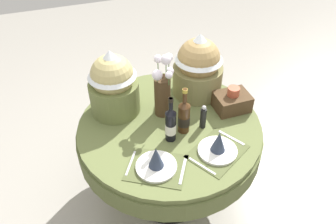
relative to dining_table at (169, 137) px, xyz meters
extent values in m
plane|color=#9E998E|center=(0.00, 0.00, -0.61)|extent=(8.00, 8.00, 0.00)
cylinder|color=#5B6638|center=(0.00, 0.00, 0.10)|extent=(1.22, 1.22, 0.04)
cylinder|color=#545D33|center=(0.00, 0.00, 0.01)|extent=(1.24, 1.24, 0.14)
cylinder|color=black|center=(0.00, 0.00, -0.25)|extent=(0.12, 0.12, 0.66)
cylinder|color=black|center=(0.00, 0.00, -0.59)|extent=(0.59, 0.59, 0.03)
cube|color=#4E562F|center=(-0.20, -0.33, 0.13)|extent=(0.43, 0.40, 0.00)
cylinder|color=white|center=(-0.20, -0.33, 0.14)|extent=(0.24, 0.24, 0.02)
cone|color=#2D384C|center=(-0.20, -0.33, 0.21)|extent=(0.09, 0.09, 0.14)
cube|color=silver|center=(-0.33, -0.25, 0.13)|extent=(0.11, 0.17, 0.00)
cube|color=silver|center=(-0.06, -0.41, 0.13)|extent=(0.11, 0.17, 0.00)
cube|color=#4E562F|center=(0.19, -0.33, 0.13)|extent=(0.42, 0.39, 0.00)
cylinder|color=white|center=(0.19, -0.33, 0.14)|extent=(0.24, 0.24, 0.02)
cone|color=#2D384C|center=(0.19, -0.33, 0.21)|extent=(0.09, 0.09, 0.14)
cube|color=silver|center=(0.06, -0.41, 0.13)|extent=(0.10, 0.17, 0.00)
cube|color=silver|center=(0.33, -0.26, 0.13)|extent=(0.11, 0.17, 0.00)
cylinder|color=#47331E|center=(-0.01, 0.12, 0.27)|extent=(0.11, 0.11, 0.29)
sphere|color=silver|center=(0.01, 0.04, 0.48)|extent=(0.05, 0.05, 0.05)
cylinder|color=#4C7038|center=(0.01, 0.04, 0.44)|extent=(0.01, 0.01, 0.06)
sphere|color=silver|center=(0.02, 0.11, 0.55)|extent=(0.07, 0.07, 0.07)
cylinder|color=#4C7038|center=(0.02, 0.11, 0.47)|extent=(0.01, 0.01, 0.12)
sphere|color=silver|center=(0.04, 0.12, 0.46)|extent=(0.05, 0.05, 0.05)
cylinder|color=#4C7038|center=(0.04, 0.12, 0.42)|extent=(0.01, 0.01, 0.03)
sphere|color=silver|center=(-0.05, 0.10, 0.46)|extent=(0.07, 0.07, 0.07)
cylinder|color=#4C7038|center=(-0.05, 0.10, 0.42)|extent=(0.01, 0.01, 0.03)
sphere|color=silver|center=(-0.02, 0.18, 0.53)|extent=(0.05, 0.05, 0.05)
cylinder|color=#4C7038|center=(-0.02, 0.18, 0.46)|extent=(0.01, 0.01, 0.10)
sphere|color=silver|center=(0.07, 0.21, 0.51)|extent=(0.05, 0.05, 0.05)
cylinder|color=#4C7038|center=(0.07, 0.21, 0.45)|extent=(0.01, 0.01, 0.08)
cylinder|color=#422814|center=(0.07, -0.09, 0.22)|extent=(0.08, 0.08, 0.20)
cylinder|color=black|center=(0.07, -0.09, 0.21)|extent=(0.08, 0.08, 0.07)
cone|color=#422814|center=(0.07, -0.09, 0.34)|extent=(0.08, 0.08, 0.03)
cylinder|color=#422814|center=(0.07, -0.09, 0.41)|extent=(0.03, 0.03, 0.09)
cylinder|color=#B29933|center=(0.07, -0.09, 0.44)|extent=(0.03, 0.03, 0.02)
cylinder|color=black|center=(-0.04, -0.13, 0.23)|extent=(0.07, 0.07, 0.21)
cylinder|color=silver|center=(-0.04, -0.13, 0.21)|extent=(0.07, 0.07, 0.07)
cone|color=black|center=(-0.04, -0.13, 0.35)|extent=(0.07, 0.07, 0.03)
cylinder|color=black|center=(-0.04, -0.13, 0.41)|extent=(0.03, 0.03, 0.08)
cylinder|color=black|center=(-0.04, -0.13, 0.43)|extent=(0.03, 0.03, 0.02)
cylinder|color=black|center=(0.20, -0.10, 0.20)|extent=(0.04, 0.04, 0.15)
sphere|color=#B7B7BC|center=(0.20, -0.10, 0.29)|extent=(0.03, 0.03, 0.03)
cylinder|color=olive|center=(-0.30, 0.26, 0.24)|extent=(0.34, 0.34, 0.23)
sphere|color=tan|center=(-0.30, 0.26, 0.41)|extent=(0.29, 0.29, 0.29)
cone|color=silver|center=(-0.30, 0.26, 0.50)|extent=(0.32, 0.32, 0.18)
cylinder|color=olive|center=(0.31, 0.27, 0.23)|extent=(0.36, 0.36, 0.21)
sphere|color=#9E7F4C|center=(0.31, 0.27, 0.40)|extent=(0.30, 0.30, 0.30)
cone|color=silver|center=(0.31, 0.27, 0.50)|extent=(0.34, 0.34, 0.20)
cube|color=#47331E|center=(0.46, 0.01, 0.18)|extent=(0.23, 0.18, 0.12)
cylinder|color=#B24C33|center=(0.46, 0.01, 0.27)|extent=(0.08, 0.08, 0.06)
camera|label=1|loc=(-0.56, -1.57, 1.64)|focal=36.27mm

